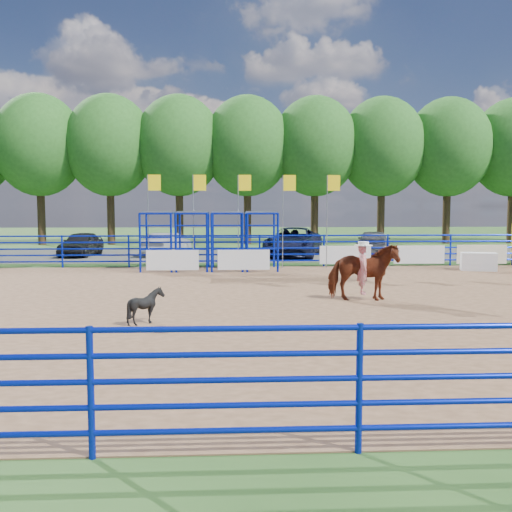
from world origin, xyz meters
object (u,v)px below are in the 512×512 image
object	(u,v)px
calf	(146,306)
car_b	(167,244)
car_a	(81,244)
car_d	(374,243)
horse_and_rider	(363,269)
car_c	(293,242)
announcer_table	(478,262)

from	to	relation	value
calf	car_b	world-z (taller)	car_b
car_a	car_b	world-z (taller)	car_a
car_a	car_d	distance (m)	16.73
car_a	car_d	size ratio (longest dim) A/B	0.88
horse_and_rider	car_a	distance (m)	20.15
calf	car_b	size ratio (longest dim) A/B	0.22
car_c	calf	bearing A→B (deg)	-91.81
car_a	car_d	bearing A→B (deg)	5.68
car_b	car_d	distance (m)	11.89
announcer_table	car_c	size ratio (longest dim) A/B	0.25
car_a	car_c	world-z (taller)	car_c
announcer_table	horse_and_rider	world-z (taller)	horse_and_rider
announcer_table	car_c	distance (m)	10.39
car_c	car_d	distance (m)	4.91
horse_and_rider	car_d	bearing A→B (deg)	74.44
car_a	car_c	xyz separation A→B (m)	(11.93, -0.95, 0.12)
calf	car_d	size ratio (longest dim) A/B	0.19
announcer_table	car_b	distance (m)	16.58
announcer_table	calf	xyz separation A→B (m)	(-12.84, -10.63, 0.04)
car_d	announcer_table	bearing A→B (deg)	121.90
horse_and_rider	car_b	distance (m)	17.58
announcer_table	calf	size ratio (longest dim) A/B	1.68
announcer_table	horse_and_rider	distance (m)	10.28
announcer_table	car_b	xyz separation A→B (m)	(-14.32, 8.35, 0.25)
announcer_table	horse_and_rider	xyz separation A→B (m)	(-6.90, -7.59, 0.54)
car_c	announcer_table	bearing A→B (deg)	-30.41
car_c	car_d	size ratio (longest dim) A/B	1.26
announcer_table	car_d	bearing A→B (deg)	105.97
horse_and_rider	car_c	bearing A→B (deg)	91.24
calf	car_a	distance (m)	20.05
announcer_table	calf	bearing A→B (deg)	-140.39
horse_and_rider	car_c	size ratio (longest dim) A/B	0.43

